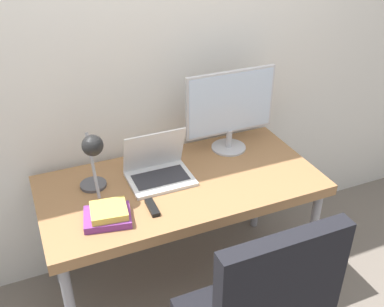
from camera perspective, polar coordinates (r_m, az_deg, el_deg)
The scene contains 7 objects.
wall_back at distance 2.54m, azimuth -5.32°, elevation 11.79°, with size 8.00×0.05×2.60m.
desk at distance 2.45m, azimuth -1.42°, elevation -4.79°, with size 1.50×0.73×0.76m.
laptop at distance 2.42m, azimuth -4.30°, elevation -2.00°, with size 0.34×0.26×0.26m.
monitor at distance 2.60m, azimuth 4.88°, elevation 5.88°, with size 0.55×0.21×0.49m.
desk_lamp at distance 2.21m, azimuth -12.49°, elevation -0.28°, with size 0.14×0.26×0.37m.
book_stack at distance 2.17m, azimuth -10.62°, elevation -7.64°, with size 0.25×0.22×0.07m.
tv_remote at distance 2.22m, azimuth -5.07°, elevation -6.84°, with size 0.04×0.13×0.02m.
Camera 1 is at (-0.73, -1.49, 2.12)m, focal length 42.00 mm.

